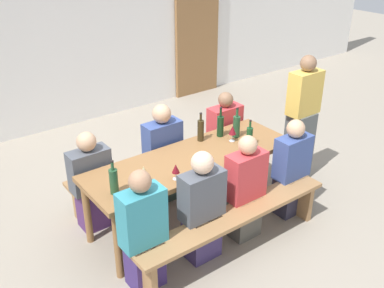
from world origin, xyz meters
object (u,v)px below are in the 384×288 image
(tasting_table, at_px, (192,164))
(wine_bottle_4, at_px, (249,136))
(seated_guest_near_1, at_px, (202,209))
(standing_host, at_px, (301,123))
(bench_far, at_px, (157,165))
(wine_glass_1, at_px, (176,169))
(wine_bottle_0, at_px, (114,181))
(wine_bottle_2, at_px, (201,130))
(wine_bottle_1, at_px, (220,126))
(wine_bottle_3, at_px, (237,126))
(seated_guest_far_0, at_px, (91,184))
(wine_glass_0, at_px, (232,130))
(seated_guest_near_2, at_px, (245,191))
(wine_glass_2, at_px, (144,171))
(seated_guest_far_2, at_px, (224,138))
(wooden_door, at_px, (197,36))
(bench_near, at_px, (235,221))
(seated_guest_near_0, at_px, (143,234))
(seated_guest_far_1, at_px, (163,156))
(seated_guest_near_3, at_px, (291,171))

(tasting_table, distance_m, wine_bottle_4, 0.68)
(seated_guest_near_1, xyz_separation_m, standing_host, (1.82, 0.43, 0.22))
(bench_far, distance_m, wine_glass_1, 1.11)
(wine_glass_1, distance_m, standing_host, 1.92)
(wine_bottle_0, relative_size, wine_bottle_2, 1.00)
(wine_bottle_1, bearing_deg, seated_guest_near_1, -138.39)
(wine_bottle_3, relative_size, seated_guest_near_1, 0.30)
(wine_bottle_1, bearing_deg, seated_guest_far_0, 167.76)
(wine_bottle_3, bearing_deg, wine_glass_0, -152.47)
(seated_guest_near_1, distance_m, standing_host, 1.88)
(wine_bottle_1, height_order, wine_glass_1, wine_bottle_1)
(seated_guest_near_2, distance_m, standing_host, 1.38)
(bench_far, height_order, wine_bottle_3, wine_bottle_3)
(wine_glass_2, relative_size, seated_guest_far_2, 0.17)
(wine_glass_0, relative_size, seated_guest_near_1, 0.16)
(wooden_door, distance_m, wine_glass_2, 4.44)
(wine_bottle_4, bearing_deg, bench_far, 127.24)
(wine_glass_0, height_order, seated_guest_far_0, seated_guest_far_0)
(wine_glass_0, bearing_deg, wine_bottle_0, -174.16)
(wine_glass_2, height_order, seated_guest_near_1, seated_guest_near_1)
(wine_bottle_2, xyz_separation_m, wine_glass_2, (-0.95, -0.39, 0.00))
(tasting_table, height_order, wine_glass_0, wine_glass_0)
(tasting_table, xyz_separation_m, bench_far, (0.00, 0.67, -0.31))
(seated_guest_far_2, bearing_deg, wine_bottle_0, -70.64)
(tasting_table, xyz_separation_m, seated_guest_near_2, (0.26, -0.52, -0.15))
(bench_near, xyz_separation_m, wine_bottle_2, (0.30, 0.92, 0.52))
(standing_host, bearing_deg, bench_far, -26.06)
(wine_bottle_4, xyz_separation_m, standing_host, (0.91, 0.07, -0.11))
(wine_bottle_1, bearing_deg, seated_guest_far_2, 42.55)
(seated_guest_near_0, distance_m, seated_guest_far_1, 1.37)
(tasting_table, bearing_deg, seated_guest_near_0, -150.03)
(bench_near, bearing_deg, tasting_table, 90.00)
(seated_guest_near_1, relative_size, seated_guest_near_3, 1.01)
(seated_guest_near_3, xyz_separation_m, standing_host, (0.63, 0.43, 0.23))
(wine_glass_2, relative_size, seated_guest_near_0, 0.16)
(wine_bottle_2, relative_size, standing_host, 0.21)
(tasting_table, bearing_deg, seated_guest_near_3, -29.48)
(bench_far, bearing_deg, seated_guest_far_0, -170.31)
(wine_glass_1, bearing_deg, bench_far, 67.99)
(wine_bottle_0, distance_m, seated_guest_far_0, 0.74)
(wine_bottle_4, relative_size, seated_guest_far_0, 0.28)
(seated_guest_near_3, bearing_deg, seated_guest_far_1, 41.85)
(wine_glass_1, bearing_deg, seated_guest_near_3, -11.93)
(bench_far, height_order, wine_glass_2, wine_glass_2)
(seated_guest_far_0, bearing_deg, wine_bottle_3, 74.62)
(tasting_table, distance_m, seated_guest_near_0, 1.05)
(seated_guest_near_1, xyz_separation_m, seated_guest_near_3, (1.20, 0.00, -0.01))
(seated_guest_near_1, bearing_deg, wine_glass_2, 43.80)
(seated_guest_near_3, bearing_deg, wine_bottle_0, 77.77)
(wine_bottle_0, xyz_separation_m, wine_bottle_3, (1.61, 0.21, 0.00))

